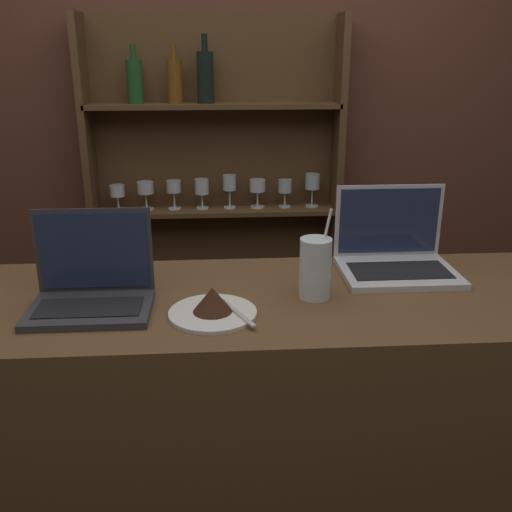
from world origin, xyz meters
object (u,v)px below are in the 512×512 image
Objects in this scene: laptop_near at (92,286)px; cake_plate at (213,306)px; laptop_far at (395,254)px; water_glass at (315,268)px.

cake_plate is (0.30, -0.07, -0.03)m from laptop_near.
laptop_far is (0.82, 0.20, -0.01)m from laptop_near.
cake_plate is at bearing -13.21° from laptop_near.
laptop_near is 0.30m from cake_plate.
water_glass is at bearing 19.47° from cake_plate.
laptop_far is 1.36× the size of water_glass.
laptop_far is at bearing 13.54° from laptop_near.
laptop_near reaches higher than water_glass.
laptop_near is at bearing -166.46° from laptop_far.
laptop_near is 0.56m from water_glass.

